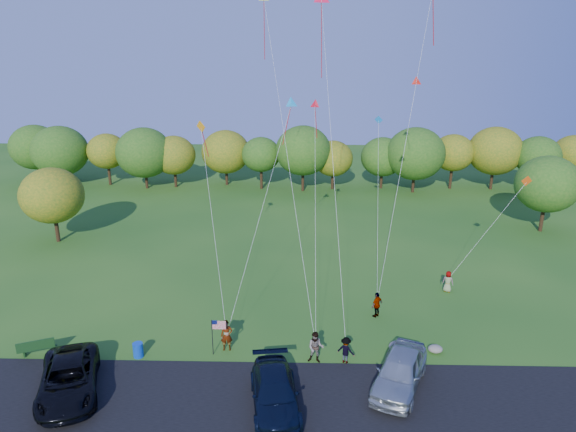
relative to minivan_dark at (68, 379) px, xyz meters
The scene contains 17 objects.
ground 12.06m from the minivan_dark, 19.29° to the left, with size 140.00×140.00×0.00m, color #205217.
asphalt_lane 11.38m from the minivan_dark, ahead, with size 44.00×6.00×0.06m, color black.
treeline 42.51m from the minivan_dark, 69.87° to the left, with size 74.88×27.99×7.90m.
minivan_dark is the anchor object (origin of this frame).
minivan_navy 10.63m from the minivan_dark, ahead, with size 2.25×5.53×1.61m, color black.
minivan_silver 17.06m from the minivan_dark, ahead, with size 2.17×5.40×1.84m, color #ABB3B6.
flyer_a 8.66m from the minivan_dark, 29.75° to the left, with size 0.70×0.46×1.91m, color #4C4C59.
flyer_b 13.11m from the minivan_dark, 14.00° to the left, with size 0.91×0.71×1.88m, color #4C4C59.
flyer_c 14.76m from the minivan_dark, 12.41° to the left, with size 1.02×0.59×1.58m, color #4C4C59.
flyer_d 18.93m from the minivan_dark, 26.73° to the left, with size 1.03×0.43×1.75m, color #4C4C59.
flyer_e 25.80m from the minivan_dark, 28.72° to the left, with size 0.78×0.51×1.59m, color #4C4C59.
park_bench 4.67m from the minivan_dark, 135.41° to the left, with size 1.96×1.11×1.11m.
trash_barrel 4.28m from the minivan_dark, 54.16° to the left, with size 0.58×0.58×0.87m, color #0C40C2.
flag_assembly 8.00m from the minivan_dark, 28.41° to the left, with size 0.83×0.54×2.24m.
boulder_near 18.21m from the minivan_dark, 13.96° to the left, with size 1.22×0.95×0.61m, color gray.
boulder_far 20.25m from the minivan_dark, 12.37° to the left, with size 0.85×0.71×0.44m, color gray.
kites_aloft 27.32m from the minivan_dark, 49.63° to the left, with size 23.24×10.21×13.32m.
Camera 1 is at (0.44, -26.04, 16.88)m, focal length 32.00 mm.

